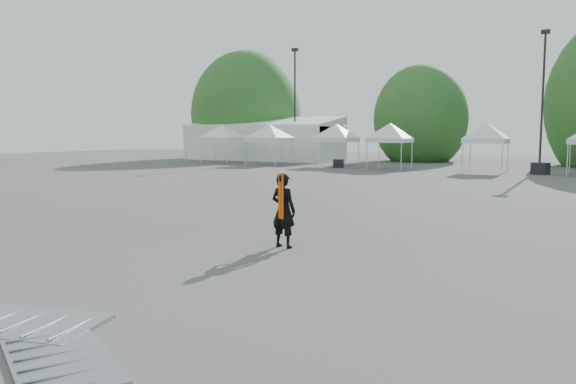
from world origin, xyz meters
The scene contains 16 objects.
ground centered at (0.00, 0.00, 0.00)m, with size 120.00×120.00×0.00m, color #474442.
marquee centered at (-22.00, 35.00, 1.97)m, with size 15.00×6.25×4.23m.
light_pole_west centered at (-18.00, 34.00, 5.77)m, with size 0.60×0.25×10.30m.
light_pole_east centered at (3.00, 32.00, 5.52)m, with size 0.60×0.25×9.80m.
tree_far_w centered at (-26.00, 38.00, 4.54)m, with size 4.80×4.80×7.30m.
tree_mid_w centered at (-8.00, 40.00, 3.93)m, with size 4.16×4.16×6.33m.
tent_a centered at (-22.46, 28.83, 3.06)m, with size 4.25×4.25×3.88m.
tent_b centered at (-17.15, 28.03, 3.06)m, with size 4.22×4.22×3.88m.
tent_c centered at (-11.43, 28.69, 3.06)m, with size 4.06×4.06×3.88m.
tent_d centered at (-6.57, 27.32, 3.06)m, with size 3.87×3.87×3.88m.
tent_e centered at (0.09, 27.26, 3.06)m, with size 3.77×3.77×3.88m.
man centered at (0.54, -0.81, 0.86)m, with size 0.67×0.48×1.71m.
barrier_left centered at (-0.14, -7.12, 0.04)m, with size 2.67×1.80×0.08m.
barrier_mid centered at (1.51, -7.66, 0.03)m, with size 2.30×1.88×0.07m.
crate_west centered at (-10.51, 27.10, 0.31)m, with size 0.80×0.62×0.62m, color black.
crate_mid centered at (3.50, 26.85, 0.37)m, with size 0.96×0.75×0.75m, color black.
Camera 1 is at (6.78, -11.78, 2.60)m, focal length 35.00 mm.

